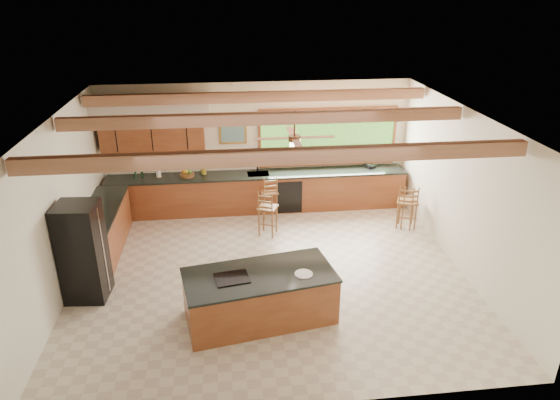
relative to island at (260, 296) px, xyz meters
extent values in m
plane|color=beige|center=(0.30, 1.33, -0.42)|extent=(7.20, 7.20, 0.00)
cube|color=beige|center=(0.30, 4.58, 1.08)|extent=(7.20, 0.04, 3.00)
cube|color=beige|center=(0.30, -1.92, 1.08)|extent=(7.20, 0.04, 3.00)
cube|color=beige|center=(-3.30, 1.33, 1.08)|extent=(0.04, 6.50, 3.00)
cube|color=beige|center=(3.90, 1.33, 1.08)|extent=(0.04, 6.50, 3.00)
cube|color=#AB7155|center=(0.30, 1.33, 2.58)|extent=(7.20, 6.50, 0.04)
cube|color=#A97154|center=(0.30, -0.27, 2.44)|extent=(7.10, 0.15, 0.22)
cube|color=#A97154|center=(0.30, 1.83, 2.44)|extent=(7.10, 0.15, 0.22)
cube|color=#A97154|center=(0.30, 3.63, 2.44)|extent=(7.10, 0.15, 0.22)
cube|color=brown|center=(-2.05, 4.39, 1.48)|extent=(2.30, 0.35, 0.70)
cube|color=beige|center=(-2.05, 4.32, 2.08)|extent=(2.60, 0.50, 0.48)
cylinder|color=#FFEABF|center=(-2.75, 4.32, 1.85)|extent=(0.10, 0.10, 0.01)
cylinder|color=#FFEABF|center=(-1.35, 4.32, 1.85)|extent=(0.10, 0.10, 0.01)
cube|color=#67B641|center=(2.00, 4.55, 1.25)|extent=(3.20, 0.04, 1.30)
cube|color=#A97F33|center=(-0.25, 4.55, 1.43)|extent=(0.64, 0.03, 0.54)
cube|color=#3C6D5A|center=(-0.25, 4.53, 1.43)|extent=(0.54, 0.01, 0.44)
cube|color=brown|center=(0.30, 4.24, 0.02)|extent=(7.00, 0.65, 0.88)
cube|color=black|center=(0.30, 4.24, 0.48)|extent=(7.04, 0.69, 0.04)
cube|color=brown|center=(-2.96, 2.68, 0.02)|extent=(0.65, 2.35, 0.88)
cube|color=black|center=(-2.96, 2.68, 0.48)|extent=(0.69, 2.39, 0.04)
cube|color=black|center=(1.00, 3.91, 0.00)|extent=(0.60, 0.02, 0.78)
cube|color=silver|center=(0.30, 4.24, 0.49)|extent=(0.50, 0.38, 0.03)
cylinder|color=silver|center=(0.30, 4.44, 0.65)|extent=(0.03, 0.03, 0.30)
cylinder|color=silver|center=(0.30, 4.34, 0.78)|extent=(0.03, 0.20, 0.03)
cylinder|color=white|center=(-1.99, 4.28, 0.64)|extent=(0.11, 0.11, 0.28)
cylinder|color=#193E1E|center=(-2.37, 4.31, 0.60)|extent=(0.05, 0.05, 0.18)
cylinder|color=#193E1E|center=(-2.50, 4.26, 0.59)|extent=(0.05, 0.05, 0.18)
cube|color=black|center=(3.04, 4.33, 0.55)|extent=(0.27, 0.24, 0.10)
cube|color=brown|center=(0.00, 0.00, -0.02)|extent=(2.49, 1.47, 0.79)
cube|color=black|center=(0.00, 0.00, 0.39)|extent=(2.53, 1.51, 0.04)
cube|color=black|center=(-0.43, -0.08, 0.42)|extent=(0.59, 0.50, 0.02)
cylinder|color=white|center=(0.70, -0.09, 0.42)|extent=(0.29, 0.29, 0.01)
cube|color=black|center=(-2.92, 0.97, 0.46)|extent=(0.73, 0.71, 1.74)
cube|color=silver|center=(-2.58, 0.97, 0.46)|extent=(0.02, 0.05, 1.60)
cube|color=brown|center=(0.40, 2.93, 0.22)|extent=(0.49, 0.49, 0.04)
cylinder|color=brown|center=(0.25, 2.78, -0.11)|extent=(0.04, 0.04, 0.62)
cylinder|color=brown|center=(0.55, 2.78, -0.11)|extent=(0.04, 0.04, 0.62)
cylinder|color=brown|center=(0.25, 3.07, -0.11)|extent=(0.04, 0.04, 0.62)
cylinder|color=brown|center=(0.55, 3.07, -0.11)|extent=(0.04, 0.04, 0.62)
cube|color=brown|center=(0.50, 3.78, 0.22)|extent=(0.44, 0.44, 0.04)
cylinder|color=brown|center=(0.36, 3.63, -0.11)|extent=(0.04, 0.04, 0.62)
cylinder|color=brown|center=(0.65, 3.63, -0.11)|extent=(0.04, 0.04, 0.62)
cylinder|color=brown|center=(0.36, 3.93, -0.11)|extent=(0.04, 0.04, 0.62)
cylinder|color=brown|center=(0.65, 3.93, -0.11)|extent=(0.04, 0.04, 0.62)
cube|color=brown|center=(3.53, 2.93, 0.20)|extent=(0.42, 0.42, 0.04)
cylinder|color=brown|center=(3.38, 2.78, -0.12)|extent=(0.03, 0.03, 0.60)
cylinder|color=brown|center=(3.67, 2.78, -0.12)|extent=(0.03, 0.03, 0.60)
cylinder|color=brown|center=(3.38, 3.07, -0.12)|extent=(0.03, 0.03, 0.60)
cylinder|color=brown|center=(3.67, 3.07, -0.12)|extent=(0.03, 0.03, 0.60)
cube|color=brown|center=(3.46, 2.93, 0.20)|extent=(0.48, 0.48, 0.04)
cylinder|color=brown|center=(3.32, 2.78, -0.12)|extent=(0.03, 0.03, 0.60)
cylinder|color=brown|center=(3.61, 2.78, -0.12)|extent=(0.03, 0.03, 0.60)
cylinder|color=brown|center=(3.32, 3.07, -0.12)|extent=(0.03, 0.03, 0.60)
cylinder|color=brown|center=(3.61, 3.07, -0.12)|extent=(0.03, 0.03, 0.60)
camera|label=1|loc=(-0.45, -6.72, 4.64)|focal=32.00mm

